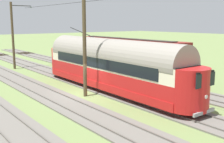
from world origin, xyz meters
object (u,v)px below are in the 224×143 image
Objects in this scene: vintage_streetcar at (110,64)px; switch_stand at (91,61)px; catenary_pole_foreground at (13,35)px; catenary_pole_mid_near at (85,42)px; coach_adjacent at (125,57)px.

switch_stand is (-6.14, -12.04, -1.56)m from vintage_streetcar.
catenary_pole_foreground reaches higher than switch_stand.
catenary_pole_mid_near is (0.00, 15.94, 0.00)m from catenary_pole_foreground.
vintage_streetcar is 13.61m from switch_stand.
catenary_pole_foreground is (2.36, -15.88, 1.84)m from vintage_streetcar.
catenary_pole_foreground reaches higher than coach_adjacent.
catenary_pole_foreground and catenary_pole_mid_near have the same top height.
vintage_streetcar reaches higher than switch_stand.
vintage_streetcar reaches higher than coach_adjacent.
catenary_pole_mid_near is 6.40× the size of switch_stand.
catenary_pole_mid_near is at bearing 90.00° from catenary_pole_foreground.
vintage_streetcar is at bearing 36.70° from coach_adjacent.
catenary_pole_foreground is 15.94m from catenary_pole_mid_near.
catenary_pole_mid_near reaches higher than switch_stand.
coach_adjacent is 8.92m from switch_stand.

